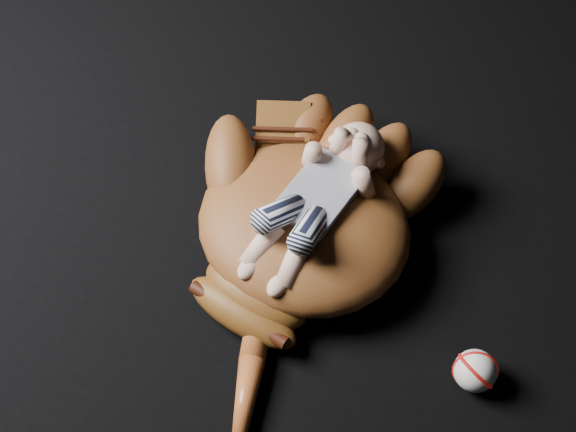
{
  "coord_description": "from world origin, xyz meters",
  "views": [
    {
      "loc": [
        0.46,
        -0.51,
        1.24
      ],
      "look_at": [
        0.01,
        0.14,
        0.09
      ],
      "focal_mm": 50.0,
      "sensor_mm": 36.0,
      "label": 1
    }
  ],
  "objects_px": {
    "newborn_baby": "(311,203)",
    "baseball_bat": "(249,376)",
    "baseball": "(475,371)",
    "baseball_glove": "(304,219)"
  },
  "relations": [
    {
      "from": "newborn_baby",
      "to": "baseball",
      "type": "relative_size",
      "value": 5.16
    },
    {
      "from": "baseball_bat",
      "to": "baseball",
      "type": "bearing_deg",
      "value": 35.36
    },
    {
      "from": "baseball_glove",
      "to": "newborn_baby",
      "type": "xyz_separation_m",
      "value": [
        0.01,
        0.0,
        0.05
      ]
    },
    {
      "from": "baseball_glove",
      "to": "baseball",
      "type": "distance_m",
      "value": 0.38
    },
    {
      "from": "newborn_baby",
      "to": "baseball",
      "type": "xyz_separation_m",
      "value": [
        0.36,
        -0.06,
        -0.1
      ]
    },
    {
      "from": "newborn_baby",
      "to": "baseball_bat",
      "type": "distance_m",
      "value": 0.3
    },
    {
      "from": "baseball_bat",
      "to": "baseball",
      "type": "height_order",
      "value": "baseball"
    },
    {
      "from": "baseball_glove",
      "to": "baseball_bat",
      "type": "relative_size",
      "value": 1.14
    },
    {
      "from": "baseball_glove",
      "to": "baseball",
      "type": "bearing_deg",
      "value": -9.58
    },
    {
      "from": "newborn_baby",
      "to": "baseball",
      "type": "bearing_deg",
      "value": -11.0
    }
  ]
}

